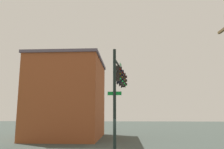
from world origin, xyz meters
The scene contains 2 objects.
signal_pole_assembly centered at (2.41, -0.28, 5.16)m, with size 6.13×1.35×7.08m.
brick_building centered at (11.53, 6.00, 4.60)m, with size 9.75×7.95×9.17m.
Camera 1 is at (-14.35, -0.67, 2.91)m, focal length 35.52 mm.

